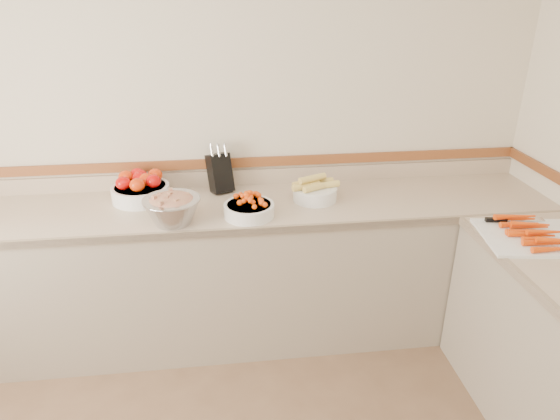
{
  "coord_description": "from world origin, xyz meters",
  "views": [
    {
      "loc": [
        0.06,
        -0.99,
        2.07
      ],
      "look_at": [
        0.35,
        1.35,
        1.0
      ],
      "focal_mm": 32.0,
      "sensor_mm": 36.0,
      "label": 1
    }
  ],
  "objects": [
    {
      "name": "rhubarb_bowl",
      "position": [
        -0.21,
        1.47,
        0.99
      ],
      "size": [
        0.31,
        0.31,
        0.18
      ],
      "color": "#B2B2BA",
      "rests_on": "counter_back"
    },
    {
      "name": "counter_back",
      "position": [
        0.0,
        1.68,
        0.45
      ],
      "size": [
        4.0,
        0.65,
        1.08
      ],
      "color": "#C3AB8E",
      "rests_on": "ground_plane"
    },
    {
      "name": "tomato_bowl",
      "position": [
        -0.42,
        1.82,
        0.97
      ],
      "size": [
        0.34,
        0.34,
        0.17
      ],
      "color": "white",
      "rests_on": "counter_back"
    },
    {
      "name": "knife_block",
      "position": [
        0.05,
        1.9,
        1.02
      ],
      "size": [
        0.18,
        0.19,
        0.31
      ],
      "color": "black",
      "rests_on": "counter_back"
    },
    {
      "name": "back_wall",
      "position": [
        0.0,
        2.0,
        1.3
      ],
      "size": [
        4.0,
        0.0,
        4.0
      ],
      "primitive_type": "plane",
      "rotation": [
        1.57,
        0.0,
        0.0
      ],
      "color": "beige",
      "rests_on": "ground_plane"
    },
    {
      "name": "corn_bowl",
      "position": [
        0.6,
        1.69,
        0.96
      ],
      "size": [
        0.29,
        0.26,
        0.16
      ],
      "color": "white",
      "rests_on": "counter_back"
    },
    {
      "name": "cherry_tomato_bowl",
      "position": [
        0.2,
        1.51,
        0.95
      ],
      "size": [
        0.28,
        0.28,
        0.15
      ],
      "color": "white",
      "rests_on": "counter_back"
    },
    {
      "name": "cutting_board",
      "position": [
        1.61,
        1.07,
        0.92
      ],
      "size": [
        0.57,
        0.48,
        0.07
      ],
      "color": "white",
      "rests_on": "counter_right"
    }
  ]
}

